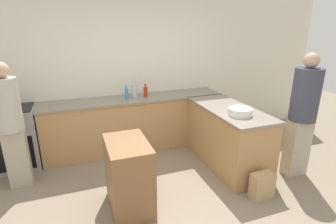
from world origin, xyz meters
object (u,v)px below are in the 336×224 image
object	(u,v)px
dish_soap_bottle	(127,94)
hot_sauce_bottle	(146,91)
mixing_bowl	(240,112)
vinegar_bottle_clear	(134,91)
person_by_range	(11,122)
island_table	(129,176)
person_at_peninsula	(303,112)
range_oven	(12,138)
paper_bag	(262,186)

from	to	relation	value
dish_soap_bottle	hot_sauce_bottle	world-z (taller)	dish_soap_bottle
mixing_bowl	vinegar_bottle_clear	xyz separation A→B (m)	(-1.14, 1.46, 0.06)
person_by_range	island_table	bearing A→B (deg)	-37.08
person_at_peninsula	hot_sauce_bottle	bearing A→B (deg)	136.68
range_oven	dish_soap_bottle	bearing A→B (deg)	-1.47
vinegar_bottle_clear	person_at_peninsula	distance (m)	2.64
island_table	mixing_bowl	bearing A→B (deg)	6.85
person_at_peninsula	person_by_range	bearing A→B (deg)	164.19
range_oven	person_by_range	distance (m)	0.78
mixing_bowl	hot_sauce_bottle	distance (m)	1.71
island_table	vinegar_bottle_clear	bearing A→B (deg)	73.81
island_table	hot_sauce_bottle	world-z (taller)	hot_sauce_bottle
range_oven	person_by_range	xyz separation A→B (m)	(0.15, -0.60, 0.46)
island_table	person_by_range	size ratio (longest dim) A/B	0.51
person_by_range	vinegar_bottle_clear	bearing A→B (deg)	20.40
person_by_range	mixing_bowl	bearing A→B (deg)	-15.17
mixing_bowl	hot_sauce_bottle	xyz separation A→B (m)	(-0.95, 1.42, 0.04)
paper_bag	island_table	bearing A→B (deg)	166.45
island_table	person_by_range	world-z (taller)	person_by_range
hot_sauce_bottle	vinegar_bottle_clear	world-z (taller)	vinegar_bottle_clear
range_oven	mixing_bowl	xyz separation A→B (m)	(3.09, -1.40, 0.52)
hot_sauce_bottle	dish_soap_bottle	bearing A→B (deg)	-169.01
dish_soap_bottle	mixing_bowl	bearing A→B (deg)	-46.12
dish_soap_bottle	person_by_range	xyz separation A→B (m)	(-1.63, -0.56, -0.09)
island_table	range_oven	bearing A→B (deg)	132.58
mixing_bowl	island_table	bearing A→B (deg)	-173.15
mixing_bowl	dish_soap_bottle	world-z (taller)	dish_soap_bottle
range_oven	island_table	world-z (taller)	range_oven
mixing_bowl	paper_bag	bearing A→B (deg)	-89.41
hot_sauce_bottle	paper_bag	size ratio (longest dim) A/B	0.65
range_oven	island_table	size ratio (longest dim) A/B	1.09
person_by_range	paper_bag	bearing A→B (deg)	-25.20
range_oven	person_at_peninsula	bearing A→B (deg)	-23.06
paper_bag	person_at_peninsula	bearing A→B (deg)	20.56
island_table	dish_soap_bottle	world-z (taller)	dish_soap_bottle
vinegar_bottle_clear	person_by_range	size ratio (longest dim) A/B	0.16
island_table	dish_soap_bottle	distance (m)	1.69
hot_sauce_bottle	person_at_peninsula	size ratio (longest dim) A/B	0.12
mixing_bowl	person_at_peninsula	world-z (taller)	person_at_peninsula
hot_sauce_bottle	person_at_peninsula	world-z (taller)	person_at_peninsula
mixing_bowl	dish_soap_bottle	size ratio (longest dim) A/B	1.39
vinegar_bottle_clear	paper_bag	bearing A→B (deg)	-60.74
range_oven	hot_sauce_bottle	distance (m)	2.20
mixing_bowl	vinegar_bottle_clear	distance (m)	1.86
mixing_bowl	person_at_peninsula	size ratio (longest dim) A/B	0.18
dish_soap_bottle	vinegar_bottle_clear	size ratio (longest dim) A/B	0.87
range_oven	mixing_bowl	size ratio (longest dim) A/B	2.89
island_table	paper_bag	bearing A→B (deg)	-13.55
range_oven	person_at_peninsula	world-z (taller)	person_at_peninsula
dish_soap_bottle	paper_bag	size ratio (longest dim) A/B	0.70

